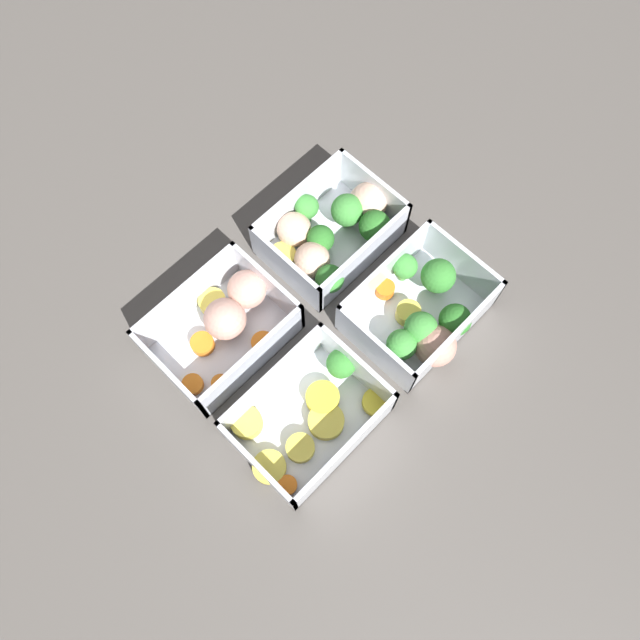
{
  "coord_description": "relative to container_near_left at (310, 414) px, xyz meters",
  "views": [
    {
      "loc": [
        -0.18,
        -0.18,
        0.67
      ],
      "look_at": [
        0.0,
        0.0,
        0.02
      ],
      "focal_mm": 35.0,
      "sensor_mm": 36.0,
      "label": 1
    }
  ],
  "objects": [
    {
      "name": "container_near_right",
      "position": [
        0.17,
        -0.01,
        0.01
      ],
      "size": [
        0.15,
        0.13,
        0.06
      ],
      "color": "silver",
      "rests_on": "ground_plane"
    },
    {
      "name": "container_far_left",
      "position": [
        0.01,
        0.14,
        0.0
      ],
      "size": [
        0.16,
        0.11,
        0.06
      ],
      "color": "silver",
      "rests_on": "ground_plane"
    },
    {
      "name": "ground_plane",
      "position": [
        0.08,
        0.07,
        -0.02
      ],
      "size": [
        4.0,
        4.0,
        0.0
      ],
      "primitive_type": "plane",
      "color": "#56514C"
    },
    {
      "name": "container_far_right",
      "position": [
        0.17,
        0.13,
        0.01
      ],
      "size": [
        0.17,
        0.12,
        0.06
      ],
      "color": "silver",
      "rests_on": "ground_plane"
    },
    {
      "name": "container_near_left",
      "position": [
        0.0,
        0.0,
        0.0
      ],
      "size": [
        0.17,
        0.12,
        0.06
      ],
      "color": "silver",
      "rests_on": "ground_plane"
    }
  ]
}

